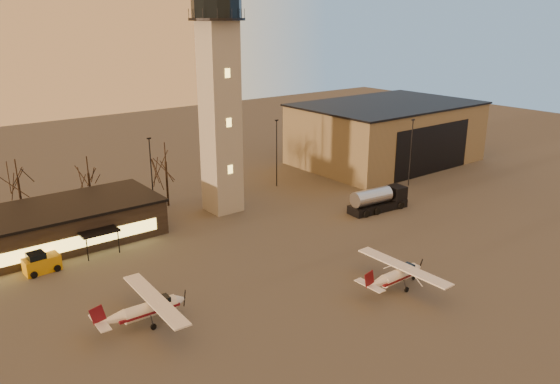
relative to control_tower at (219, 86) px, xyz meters
The scene contains 10 objects.
ground 34.15m from the control_tower, 90.00° to the right, with size 220.00×220.00×0.00m, color #474441.
control_tower is the anchor object (origin of this frame).
hangar 37.90m from the control_tower, ahead, with size 30.60×20.60×10.30m.
terminal 26.24m from the control_tower, behind, with size 25.40×12.20×4.30m.
light_poles 10.97m from the control_tower, 63.48° to the left, with size 58.50×12.25×10.14m.
tree_row 19.48m from the control_tower, 146.24° to the left, with size 37.20×9.20×8.80m.
cessna_front 32.48m from the control_tower, 86.37° to the right, with size 8.25×10.44×2.89m.
cessna_rear 31.90m from the control_tower, 134.43° to the right, with size 8.53×10.78×2.98m.
fuel_truck 25.40m from the control_tower, 38.46° to the right, with size 8.71×3.46×3.16m.
service_cart 29.15m from the control_tower, 169.64° to the right, with size 3.49×2.33×2.15m.
Camera 1 is at (-35.83, -28.51, 24.62)m, focal length 35.00 mm.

